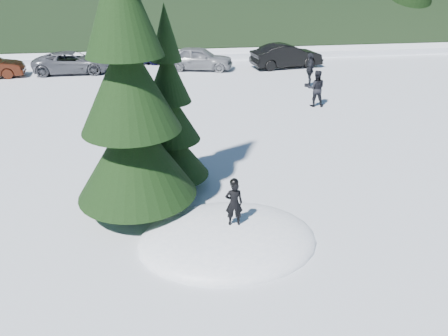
{
  "coord_description": "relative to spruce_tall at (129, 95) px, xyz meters",
  "views": [
    {
      "loc": [
        -1.45,
        -8.97,
        6.29
      ],
      "look_at": [
        0.2,
        1.93,
        1.1
      ],
      "focal_mm": 35.0,
      "sensor_mm": 36.0,
      "label": 1
    }
  ],
  "objects": [
    {
      "name": "child_skier",
      "position": [
        2.35,
        -1.8,
        -2.25
      ],
      "size": [
        0.45,
        0.31,
        1.18
      ],
      "primitive_type": "imported",
      "rotation": [
        0.0,
        0.0,
        3.07
      ],
      "color": "black",
      "rests_on": "snow_mound"
    },
    {
      "name": "snow_mound",
      "position": [
        2.2,
        -1.8,
        -3.32
      ],
      "size": [
        4.48,
        3.52,
        0.96
      ],
      "primitive_type": "ellipsoid",
      "color": "white",
      "rests_on": "ground"
    },
    {
      "name": "car_5",
      "position": [
        9.13,
        17.32,
        -2.55
      ],
      "size": [
        4.84,
        2.31,
        1.53
      ],
      "primitive_type": "imported",
      "rotation": [
        0.0,
        0.0,
        1.72
      ],
      "color": "black",
      "rests_on": "ground"
    },
    {
      "name": "spruce_short",
      "position": [
        1.0,
        1.4,
        -1.22
      ],
      "size": [
        2.2,
        2.2,
        5.37
      ],
      "color": "black",
      "rests_on": "ground"
    },
    {
      "name": "ground",
      "position": [
        2.2,
        -1.8,
        -3.32
      ],
      "size": [
        200.0,
        200.0,
        0.0
      ],
      "primitive_type": "plane",
      "color": "white",
      "rests_on": "ground"
    },
    {
      "name": "adult_0",
      "position": [
        8.15,
        8.78,
        -2.46
      ],
      "size": [
        0.97,
        0.83,
        1.73
      ],
      "primitive_type": "imported",
      "rotation": [
        0.0,
        0.0,
        2.91
      ],
      "color": "black",
      "rests_on": "ground"
    },
    {
      "name": "car_3",
      "position": [
        -0.84,
        20.67,
        -2.55
      ],
      "size": [
        5.69,
        3.5,
        1.54
      ],
      "primitive_type": "imported",
      "rotation": [
        0.0,
        0.0,
        1.3
      ],
      "color": "black",
      "rests_on": "ground"
    },
    {
      "name": "spruce_tall",
      "position": [
        0.0,
        0.0,
        0.0
      ],
      "size": [
        3.2,
        3.2,
        8.6
      ],
      "color": "black",
      "rests_on": "ground"
    },
    {
      "name": "car_2",
      "position": [
        -4.49,
        17.77,
        -2.66
      ],
      "size": [
        4.76,
        2.2,
        1.32
      ],
      "primitive_type": "imported",
      "rotation": [
        0.0,
        0.0,
        1.57
      ],
      "color": "#55575E",
      "rests_on": "ground"
    },
    {
      "name": "adult_1",
      "position": [
        9.05,
        12.44,
        -2.4
      ],
      "size": [
        0.75,
        1.16,
        1.84
      ],
      "primitive_type": "imported",
      "rotation": [
        0.0,
        0.0,
        4.41
      ],
      "color": "black",
      "rests_on": "ground"
    },
    {
      "name": "car_4",
      "position": [
        3.38,
        17.51,
        -2.58
      ],
      "size": [
        4.61,
        2.71,
        1.47
      ],
      "primitive_type": "imported",
      "rotation": [
        0.0,
        0.0,
        1.33
      ],
      "color": "gray",
      "rests_on": "ground"
    }
  ]
}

